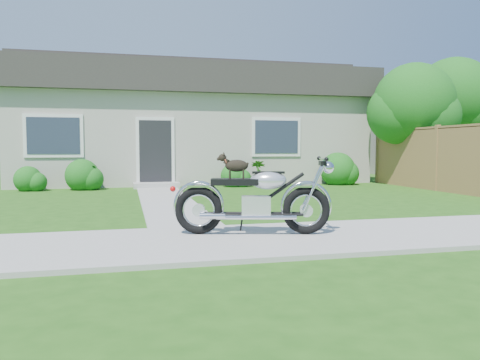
# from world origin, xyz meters

# --- Properties ---
(ground) EXTENTS (80.00, 80.00, 0.00)m
(ground) POSITION_xyz_m (0.00, 0.00, 0.00)
(ground) COLOR #235114
(ground) RESTS_ON ground
(sidewalk) EXTENTS (24.00, 2.20, 0.04)m
(sidewalk) POSITION_xyz_m (0.00, 0.00, 0.02)
(sidewalk) COLOR #9E9B93
(sidewalk) RESTS_ON ground
(walkway) EXTENTS (1.20, 8.00, 0.03)m
(walkway) POSITION_xyz_m (-1.50, 5.00, 0.01)
(walkway) COLOR #9E9B93
(walkway) RESTS_ON ground
(house) EXTENTS (12.60, 7.03, 4.50)m
(house) POSITION_xyz_m (-0.00, 11.99, 2.16)
(house) COLOR beige
(house) RESTS_ON ground
(fence) EXTENTS (0.12, 6.62, 1.90)m
(fence) POSITION_xyz_m (6.30, 5.75, 0.94)
(fence) COLOR olive
(fence) RESTS_ON ground
(tree_near) EXTENTS (2.66, 2.61, 4.00)m
(tree_near) POSITION_xyz_m (6.87, 7.53, 2.56)
(tree_near) COLOR #3D2B1C
(tree_near) RESTS_ON ground
(tree_far) EXTENTS (3.09, 3.09, 4.74)m
(tree_far) POSITION_xyz_m (10.16, 9.83, 3.04)
(tree_far) COLOR #3D2B1C
(tree_far) RESTS_ON ground
(shrub_row) EXTENTS (10.66, 1.17, 1.17)m
(shrub_row) POSITION_xyz_m (0.51, 8.50, 0.43)
(shrub_row) COLOR #1B5F19
(shrub_row) RESTS_ON ground
(potted_plant_left) EXTENTS (0.85, 0.83, 0.72)m
(potted_plant_left) POSITION_xyz_m (-3.40, 8.55, 0.36)
(potted_plant_left) COLOR #1F5416
(potted_plant_left) RESTS_ON ground
(potted_plant_right) EXTENTS (0.55, 0.55, 0.83)m
(potted_plant_right) POSITION_xyz_m (1.76, 8.55, 0.42)
(potted_plant_right) COLOR #2E631B
(potted_plant_right) RESTS_ON ground
(motorcycle_with_dog) EXTENTS (2.19, 0.84, 1.12)m
(motorcycle_with_dog) POSITION_xyz_m (-0.65, 0.25, 0.54)
(motorcycle_with_dog) COLOR black
(motorcycle_with_dog) RESTS_ON sidewalk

